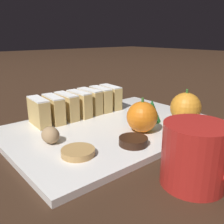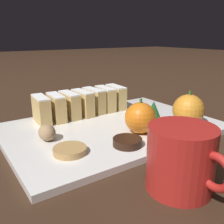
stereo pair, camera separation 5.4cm
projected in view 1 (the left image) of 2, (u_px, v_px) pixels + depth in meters
ground_plane at (112, 130)px, 0.55m from camera, size 6.00×6.00×0.00m
serving_platter at (112, 128)px, 0.55m from camera, size 0.31×0.45×0.01m
stollen_slice_front at (39, 112)px, 0.54m from camera, size 0.07×0.03×0.06m
stollen_slice_second at (54, 109)px, 0.56m from camera, size 0.07×0.03×0.06m
stollen_slice_third at (67, 106)px, 0.58m from camera, size 0.07×0.03×0.06m
stollen_slice_fourth at (79, 104)px, 0.60m from camera, size 0.07×0.03×0.06m
stollen_slice_fifth at (90, 101)px, 0.63m from camera, size 0.07×0.03×0.06m
stollen_slice_sixth at (101, 99)px, 0.65m from camera, size 0.07×0.03×0.06m
stollen_slice_back at (111, 97)px, 0.67m from camera, size 0.07×0.03×0.06m
orange_near at (142, 117)px, 0.50m from camera, size 0.06×0.06×0.07m
orange_far at (186, 108)px, 0.55m from camera, size 0.07×0.07×0.08m
walnut at (51, 136)px, 0.45m from camera, size 0.04×0.03×0.03m
chocolate_cookie at (133, 141)px, 0.45m from camera, size 0.05×0.05×0.01m
gingerbread_cookie at (78, 152)px, 0.41m from camera, size 0.06×0.06×0.01m
evergreen_sprig at (152, 111)px, 0.56m from camera, size 0.04×0.04×0.05m
coffee_mug at (196, 155)px, 0.34m from camera, size 0.12×0.09×0.09m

